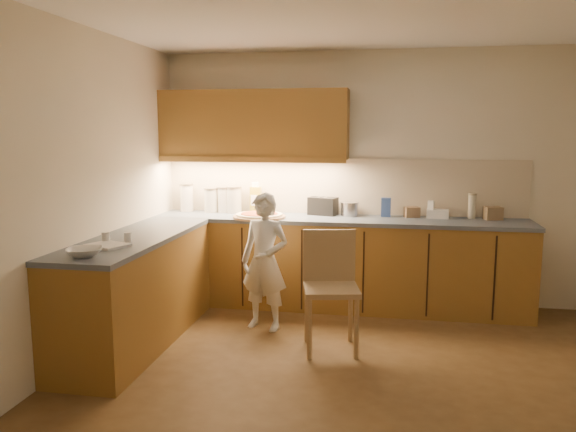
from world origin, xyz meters
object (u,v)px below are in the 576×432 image
object	(u,v)px
pizza_on_board	(259,216)
child	(265,262)
toaster	(323,206)
wooden_chair	(330,281)
oil_jug	(256,199)

from	to	relation	value
pizza_on_board	child	size ratio (longest dim) A/B	0.43
child	toaster	world-z (taller)	child
toaster	wooden_chair	bearing A→B (deg)	-64.55
pizza_on_board	wooden_chair	distance (m)	1.31
wooden_chair	toaster	world-z (taller)	toaster
pizza_on_board	toaster	size ratio (longest dim) A/B	1.65
pizza_on_board	toaster	bearing A→B (deg)	28.57
child	toaster	size ratio (longest dim) A/B	3.87
oil_jug	toaster	bearing A→B (deg)	-1.46
toaster	pizza_on_board	bearing A→B (deg)	-135.64
child	wooden_chair	size ratio (longest dim) A/B	1.28
pizza_on_board	child	xyz separation A→B (m)	(0.19, -0.61, -0.32)
child	toaster	bearing A→B (deg)	80.77
pizza_on_board	wooden_chair	size ratio (longest dim) A/B	0.54
wooden_chair	toaster	bearing A→B (deg)	88.25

